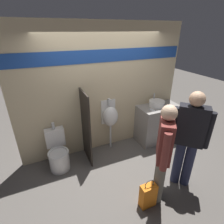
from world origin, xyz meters
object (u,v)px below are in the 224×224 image
Objects in this scene: cell_phone at (152,110)px; shopping_bag at (148,195)px; urinal_near_counter at (110,117)px; person_with_lanyard at (163,152)px; sink_basin at (157,103)px; person_in_vest at (189,137)px; toilet at (58,154)px.

cell_phone reaches higher than shopping_bag.
urinal_near_counter is 0.73× the size of person_with_lanyard.
urinal_near_counter reaches higher than sink_basin.
cell_phone is 0.27× the size of shopping_bag.
urinal_near_counter is 0.69× the size of person_in_vest.
sink_basin is 0.69× the size of shopping_bag.
urinal_near_counter reaches higher than cell_phone.
sink_basin is 0.31m from cell_phone.
sink_basin is 2.59× the size of cell_phone.
toilet is (-2.35, -0.08, -0.66)m from sink_basin.
shopping_bag is (-0.81, -0.16, -0.75)m from person_in_vest.
person_in_vest is (1.95, -1.30, 0.65)m from toilet.
cell_phone reaches higher than toilet.
person_in_vest is at bearing 11.29° from shopping_bag.
person_with_lanyard is (0.18, -1.56, 0.11)m from urinal_near_counter.
urinal_near_counter reaches higher than toilet.
person_with_lanyard is at bearing -83.47° from urinal_near_counter.
cell_phone is 0.12× the size of urinal_near_counter.
shopping_bag is at bearing 144.98° from person_with_lanyard.
person_in_vest is 1.05× the size of person_with_lanyard.
toilet is at bearing -171.63° from urinal_near_counter.
cell_phone is at bearing -2.53° from toilet.
cell_phone is 0.08× the size of person_with_lanyard.
cell_phone is at bearing 54.78° from shopping_bag.
shopping_bag is at bearing -92.37° from urinal_near_counter.
person_with_lanyard is 3.14× the size of shopping_bag.
person_with_lanyard is (-0.97, -1.46, -0.05)m from sink_basin.
toilet is 0.52× the size of person_in_vest.
person_in_vest reaches higher than person_with_lanyard.
urinal_near_counter reaches higher than shopping_bag.
person_with_lanyard is 0.75m from shopping_bag.
urinal_near_counter is at bearing 43.29° from person_with_lanyard.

